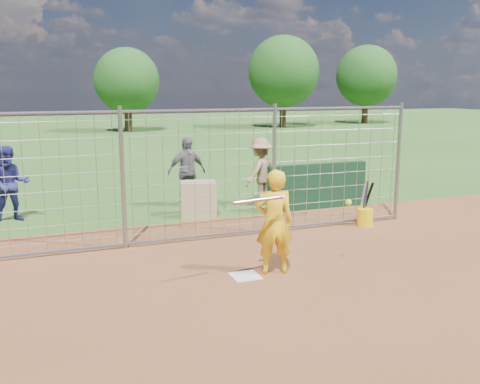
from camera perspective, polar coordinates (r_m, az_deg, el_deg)
name	(u,v)px	position (r m, az deg, el deg)	size (l,w,h in m)	color
ground	(241,273)	(8.66, 0.07, -8.60)	(100.00, 100.00, 0.00)	#2D591E
infield_dirt	(341,360)	(6.20, 10.69, -17.22)	(18.00, 18.00, 0.00)	brown
home_plate	(245,276)	(8.48, 0.57, -8.96)	(0.43, 0.43, 0.02)	silver
dugout_wall	(317,186)	(13.09, 8.23, 0.61)	(2.60, 0.20, 1.10)	#11381E
batter	(274,222)	(8.41, 3.67, -3.23)	(0.61, 0.40, 1.68)	yellow
bystander_a	(10,184)	(12.69, -23.29, 0.77)	(0.81, 0.63, 1.67)	navy
bystander_b	(187,172)	(13.21, -5.69, 2.15)	(1.01, 0.42, 1.73)	slate
bystander_c	(260,172)	(13.34, 2.20, 2.19)	(1.09, 0.62, 1.68)	#997A53
equipment_bin	(198,199)	(12.27, -4.46, -0.73)	(0.80, 0.55, 0.80)	tan
equipment_in_play	(282,200)	(8.03, 4.51, -0.91)	(2.10, 0.27, 0.28)	silver
bucket_with_bats	(365,215)	(11.69, 13.17, -2.38)	(0.34, 0.39, 0.98)	yellow
backstop_fence	(202,176)	(10.17, -4.03, 1.71)	(9.08, 0.08, 2.60)	gray
tree_line	(128,74)	(36.24, -11.85, 12.23)	(44.66, 6.72, 6.48)	#3F2B19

